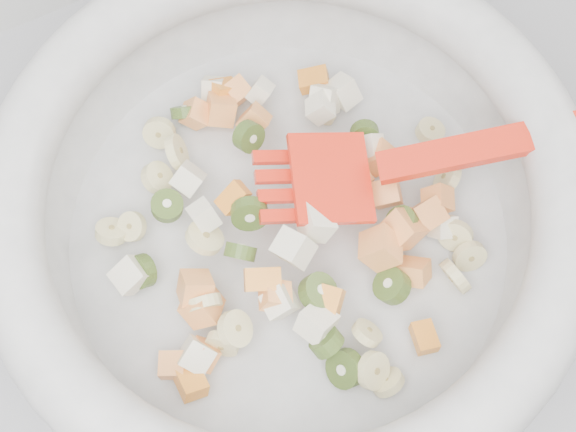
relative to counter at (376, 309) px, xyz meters
name	(u,v)px	position (x,y,z in m)	size (l,w,h in m)	color
counter	(376,309)	(0.00, 0.00, 0.00)	(2.00, 0.60, 0.90)	gray
mixing_bowl	(289,208)	(-0.14, -0.01, 0.51)	(0.49, 0.42, 0.13)	silver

